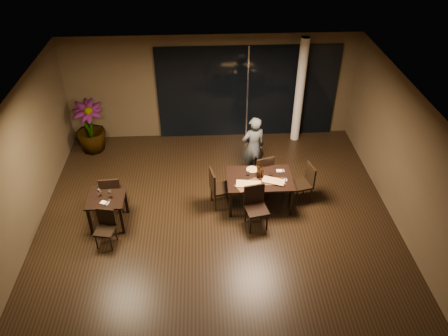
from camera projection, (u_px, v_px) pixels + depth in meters
ground at (218, 228)px, 9.72m from camera, size 8.00×8.00×0.00m
wall_back at (211, 87)px, 12.11m from camera, size 8.00×0.10×3.00m
wall_left at (14, 180)px, 8.67m from camera, size 0.10×8.00×3.00m
wall_right at (413, 168)px, 9.01m from camera, size 0.10×8.00×3.00m
ceiling at (216, 107)px, 7.95m from camera, size 8.00×8.00×0.04m
window_panel at (247, 93)px, 12.17m from camera, size 5.00×0.06×2.70m
column at (300, 91)px, 11.89m from camera, size 0.24×0.24×3.00m
main_table at (259, 181)px, 10.01m from camera, size 1.50×1.00×0.75m
side_table at (107, 201)px, 9.50m from camera, size 0.80×0.80×0.75m
chair_main_far at (263, 170)px, 10.55m from camera, size 0.57×0.57×0.98m
chair_main_near at (255, 204)px, 9.52m from camera, size 0.55×0.55×1.00m
chair_main_left at (218, 186)px, 10.02m from camera, size 0.56×0.56×1.00m
chair_main_right at (305, 181)px, 10.23m from camera, size 0.54×0.54×0.96m
chair_side_far at (112, 192)px, 9.87m from camera, size 0.48×0.48×0.99m
chair_side_near at (106, 226)px, 9.11m from camera, size 0.45×0.45×0.84m
diner at (253, 147)px, 10.86m from camera, size 0.65×0.53×1.66m
potted_plant at (90, 127)px, 11.85m from camera, size 0.91×0.91×1.46m
pizza_board_left at (248, 185)px, 9.75m from camera, size 0.66×0.53×0.01m
pizza_board_right at (273, 182)px, 9.85m from camera, size 0.52×0.27×0.01m
oblong_pizza_left at (248, 184)px, 9.74m from camera, size 0.56×0.31×0.02m
oblong_pizza_right at (274, 181)px, 9.84m from camera, size 0.52×0.38×0.02m
round_pizza at (252, 170)px, 10.22m from camera, size 0.27×0.27×0.01m
bottle_a at (259, 172)px, 9.90m from camera, size 0.07×0.07×0.32m
bottle_b at (262, 172)px, 9.91m from camera, size 0.06×0.06×0.29m
bottle_c at (258, 170)px, 9.95m from camera, size 0.07×0.07×0.34m
tumbler_left at (248, 174)px, 10.03m from camera, size 0.07×0.07×0.08m
tumbler_right at (271, 174)px, 10.01m from camera, size 0.08×0.08×0.09m
napkin_near at (283, 180)px, 9.90m from camera, size 0.20×0.14×0.01m
napkin_far at (280, 171)px, 10.18m from camera, size 0.18×0.10×0.01m
wine_glass_a at (99, 192)px, 9.40m from camera, size 0.08×0.08×0.19m
wine_glass_b at (110, 194)px, 9.36m from camera, size 0.08×0.08×0.19m
side_napkin at (105, 203)px, 9.25m from camera, size 0.21×0.17×0.01m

